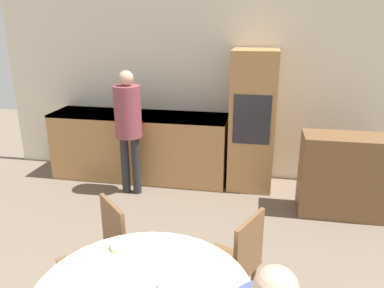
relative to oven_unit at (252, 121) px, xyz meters
name	(u,v)px	position (x,y,z in m)	size (l,w,h in m)	color
wall_back	(221,83)	(-0.45, 0.34, 0.42)	(6.18, 0.05, 2.60)	silver
kitchen_counter	(140,145)	(-1.51, -0.01, -0.42)	(2.38, 0.60, 0.91)	#AD7A47
oven_unit	(252,121)	(0.00, 0.00, 0.00)	(0.56, 0.59, 1.77)	#AD7A47
sideboard	(345,176)	(1.06, -0.58, -0.42)	(0.97, 0.45, 0.92)	brown
chair_far_left	(102,253)	(-0.98, -2.48, -0.40)	(0.57, 0.57, 0.87)	brown
chair_far_right	(235,262)	(-0.01, -2.41, -0.40)	(0.53, 0.53, 0.87)	brown
person_standing	(128,120)	(-1.46, -0.51, 0.07)	(0.32, 0.32, 1.55)	#262628
bowl_near	(176,286)	(-0.28, -3.08, -0.10)	(0.19, 0.19, 0.04)	white
bowl_far	(122,245)	(-0.69, -2.78, -0.10)	(0.14, 0.14, 0.04)	beige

